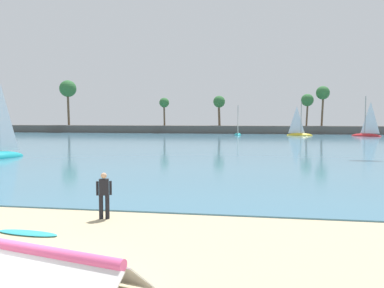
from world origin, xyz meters
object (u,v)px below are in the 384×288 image
(folded_kite, at_px, (54,268))
(person_at_waterline, at_px, (104,194))
(sailboat_toward_headland, at_px, (238,132))
(sailboat_far_left, at_px, (367,132))
(sailboat_mid_bay, at_px, (299,132))
(surfboard, at_px, (28,233))

(folded_kite, distance_m, person_at_waterline, 6.33)
(sailboat_toward_headland, distance_m, sailboat_far_left, 24.77)
(person_at_waterline, distance_m, sailboat_mid_bay, 69.56)
(person_at_waterline, relative_size, surfboard, 0.79)
(sailboat_toward_headland, bearing_deg, sailboat_far_left, -3.16)
(surfboard, height_order, sailboat_far_left, sailboat_far_left)
(folded_kite, height_order, sailboat_toward_headland, sailboat_toward_headland)
(person_at_waterline, height_order, surfboard, person_at_waterline)
(sailboat_mid_bay, relative_size, sailboat_far_left, 0.89)
(sailboat_far_left, bearing_deg, surfboard, -111.88)
(sailboat_toward_headland, xyz_separation_m, sailboat_far_left, (24.73, -1.37, 0.15))
(sailboat_mid_bay, bearing_deg, person_at_waterline, -101.21)
(folded_kite, bearing_deg, sailboat_toward_headland, 90.12)
(surfboard, xyz_separation_m, sailboat_far_left, (27.67, 68.91, 0.77))
(folded_kite, distance_m, sailboat_far_left, 76.94)
(folded_kite, distance_m, surfboard, 5.10)
(surfboard, bearing_deg, sailboat_far_left, -105.99)
(person_at_waterline, bearing_deg, sailboat_far_left, 68.70)
(person_at_waterline, height_order, sailboat_toward_headland, sailboat_toward_headland)
(sailboat_mid_bay, bearing_deg, sailboat_toward_headland, -179.47)
(folded_kite, height_order, surfboard, folded_kite)
(surfboard, bearing_deg, sailboat_toward_headland, -86.51)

